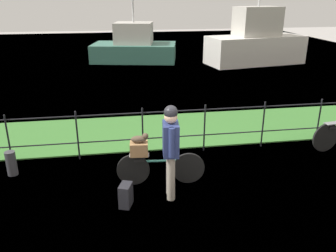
{
  "coord_description": "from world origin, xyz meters",
  "views": [
    {
      "loc": [
        -1.28,
        -5.02,
        3.37
      ],
      "look_at": [
        -0.24,
        1.35,
        0.9
      ],
      "focal_mm": 37.27,
      "sensor_mm": 36.0,
      "label": 1
    }
  ],
  "objects": [
    {
      "name": "iron_fence",
      "position": [
        -0.0,
        2.01,
        0.63
      ],
      "size": [
        18.04,
        0.04,
        1.09
      ],
      "color": "black",
      "rests_on": "ground"
    },
    {
      "name": "terrier_dog",
      "position": [
        -0.85,
        0.73,
        0.93
      ],
      "size": [
        0.32,
        0.17,
        0.18
      ],
      "color": "#4C3D2D",
      "rests_on": "wooden_crate"
    },
    {
      "name": "wooden_crate",
      "position": [
        -0.87,
        0.73,
        0.73
      ],
      "size": [
        0.35,
        0.28,
        0.24
      ],
      "primitive_type": "cube",
      "rotation": [
        0.0,
        0.0,
        -0.1
      ],
      "color": "olive",
      "rests_on": "bicycle_main"
    },
    {
      "name": "moored_boat_mid",
      "position": [
        -0.06,
        13.54,
        0.72
      ],
      "size": [
        4.67,
        3.13,
        3.57
      ],
      "color": "#336656",
      "rests_on": "ground"
    },
    {
      "name": "harbor_water",
      "position": [
        0.0,
        13.19,
        0.0
      ],
      "size": [
        30.0,
        30.0,
        0.0
      ],
      "primitive_type": "plane",
      "color": "#60849E",
      "rests_on": "ground"
    },
    {
      "name": "bicycle_main",
      "position": [
        -0.5,
        0.7,
        0.32
      ],
      "size": [
        1.63,
        0.24,
        0.61
      ],
      "color": "black",
      "rests_on": "ground"
    },
    {
      "name": "mooring_bollard",
      "position": [
        -3.33,
        1.51,
        0.25
      ],
      "size": [
        0.2,
        0.2,
        0.5
      ],
      "primitive_type": "cylinder",
      "color": "#38383D",
      "rests_on": "ground"
    },
    {
      "name": "moored_boat_near",
      "position": [
        5.91,
        11.83,
        1.02
      ],
      "size": [
        5.09,
        2.71,
        4.36
      ],
      "color": "silver",
      "rests_on": "ground"
    },
    {
      "name": "ground_plane",
      "position": [
        0.0,
        0.0,
        0.0
      ],
      "size": [
        60.0,
        60.0,
        0.0
      ],
      "primitive_type": "plane",
      "color": "#9E9993"
    },
    {
      "name": "cyclist_person",
      "position": [
        -0.38,
        0.23,
        1.0
      ],
      "size": [
        0.3,
        0.54,
        1.68
      ],
      "color": "gray",
      "rests_on": "ground"
    },
    {
      "name": "backpack_on_paving",
      "position": [
        -1.17,
        0.06,
        0.2
      ],
      "size": [
        0.26,
        0.32,
        0.4
      ],
      "primitive_type": "cube",
      "rotation": [
        0.0,
        0.0,
        1.23
      ],
      "color": "black",
      "rests_on": "ground"
    },
    {
      "name": "grass_strip",
      "position": [
        0.0,
        3.36,
        0.01
      ],
      "size": [
        27.0,
        2.4,
        0.03
      ],
      "primitive_type": "cube",
      "color": "#38702D",
      "rests_on": "ground"
    }
  ]
}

